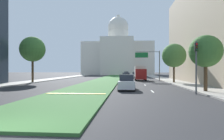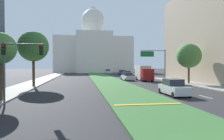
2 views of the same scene
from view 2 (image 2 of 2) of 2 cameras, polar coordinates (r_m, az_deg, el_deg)
name	(u,v)px [view 2 (image 2 of 2)]	position (r m, az deg, el deg)	size (l,w,h in m)	color
ground_plane	(103,78)	(53.45, -2.42, -2.22)	(260.00, 260.00, 0.00)	#2B2B2D
grass_median	(105,79)	(48.70, -1.85, -2.49)	(6.24, 86.01, 0.14)	#386B33
median_curb_nose	(148,104)	(17.64, 9.78, -9.14)	(5.61, 0.50, 0.04)	gold
lane_dashes_right	(136,79)	(51.21, 6.45, -2.38)	(0.16, 60.26, 0.01)	silver
sidewalk_left	(38,81)	(44.49, -19.38, -2.93)	(4.00, 86.01, 0.15)	#9E9991
sidewalk_right	(171,80)	(47.74, 15.77, -2.62)	(4.00, 86.01, 0.15)	#9E9991
capitol_building	(93,51)	(100.30, -5.13, 5.18)	(34.58, 25.29, 30.89)	silver
traffic_light_near_left	(15,60)	(18.58, -24.75, 2.55)	(3.34, 0.35, 5.20)	#515456
overhead_guide_sign	(156,59)	(44.20, 11.80, 3.00)	(5.34, 0.20, 6.50)	#515456
street_tree_left_near	(0,49)	(21.84, -28.03, 5.04)	(2.93, 2.93, 6.37)	#4C3823
street_tree_left_mid	(33,46)	(34.40, -20.49, 5.99)	(4.62, 4.62, 8.52)	#4C3823
street_tree_right_mid	(189,56)	(39.02, 20.07, 3.61)	(4.23, 4.23, 7.07)	#4C3823
sedan_lead_stopped	(174,88)	(24.42, 16.30, -4.62)	(1.98, 4.70, 1.81)	silver
sedan_midblock	(127,77)	(45.76, 4.20, -1.81)	(2.14, 4.76, 1.73)	silver
sedan_distant	(127,74)	(59.11, 4.05, -1.09)	(2.04, 4.33, 1.72)	silver
sedan_far_horizon	(122,73)	(69.30, 2.79, -0.72)	(2.09, 4.52, 1.74)	navy
sedan_very_far	(108,72)	(79.60, -1.16, -0.45)	(2.13, 4.64, 1.70)	silver
box_truck_delivery	(144,73)	(45.11, 8.60, -0.77)	(2.40, 6.40, 3.20)	maroon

